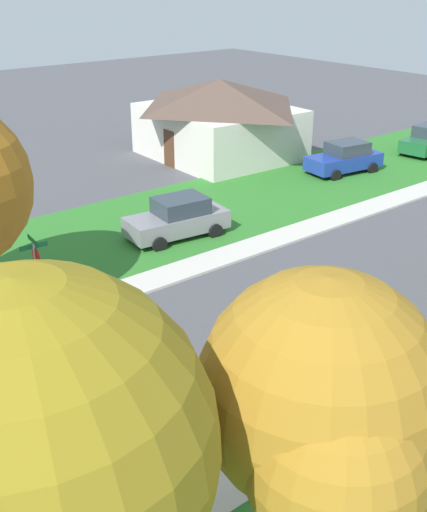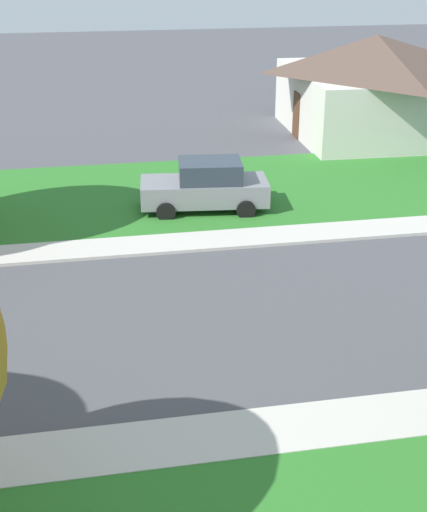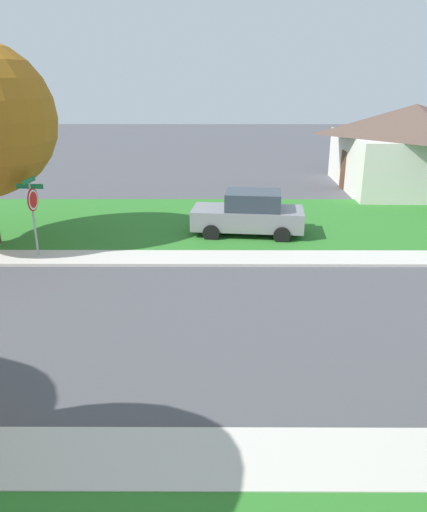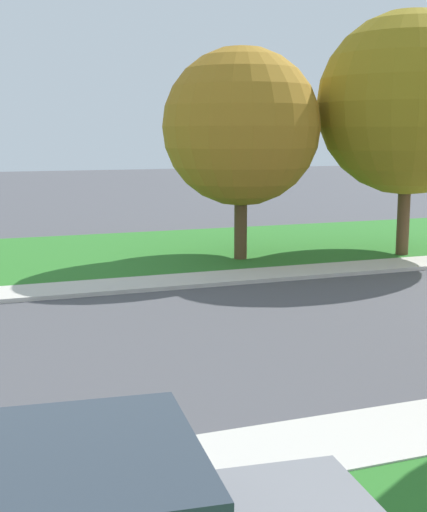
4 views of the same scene
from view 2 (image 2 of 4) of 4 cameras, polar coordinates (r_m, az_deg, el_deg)
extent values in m
cube|color=beige|center=(14.18, 6.87, -13.42)|extent=(1.40, 56.00, 0.10)
cube|color=beige|center=(22.14, -0.17, 1.24)|extent=(1.40, 56.00, 0.10)
cube|color=#2D7528|center=(26.48, -2.01, 5.10)|extent=(8.00, 56.00, 0.08)
cube|color=gray|center=(24.54, -0.75, 5.19)|extent=(2.25, 4.47, 0.76)
cube|color=#2D3842|center=(24.33, -0.28, 6.81)|extent=(1.82, 2.26, 0.68)
cylinder|color=black|center=(23.78, -3.81, 3.53)|extent=(0.31, 0.66, 0.64)
cylinder|color=black|center=(25.47, -3.88, 4.95)|extent=(0.31, 0.66, 0.64)
cylinder|color=black|center=(23.94, 2.59, 3.71)|extent=(0.31, 0.66, 0.64)
cylinder|color=black|center=(25.63, 2.12, 5.11)|extent=(0.31, 0.66, 0.64)
cube|color=silver|center=(35.20, 12.45, 11.81)|extent=(8.61, 7.45, 3.00)
pyramid|color=brown|center=(34.80, 12.80, 15.50)|extent=(9.23, 8.07, 1.60)
cube|color=#51331E|center=(34.18, 6.59, 11.08)|extent=(1.00, 0.09, 2.10)
camera|label=1|loc=(10.89, -91.20, 9.68)|focal=44.64mm
camera|label=3|loc=(5.90, 18.05, -6.29)|focal=34.24mm
camera|label=4|loc=(27.64, -1.16, 13.48)|focal=50.23mm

